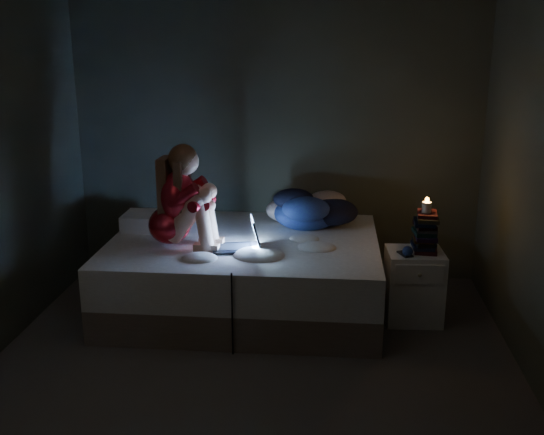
# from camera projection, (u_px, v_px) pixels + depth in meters

# --- Properties ---
(floor) EXTENTS (3.60, 3.80, 0.02)m
(floor) POSITION_uv_depth(u_px,v_px,m) (250.00, 377.00, 4.26)
(floor) COLOR #453F3C
(floor) RESTS_ON ground
(wall_back) EXTENTS (3.60, 0.02, 2.60)m
(wall_back) POSITION_uv_depth(u_px,v_px,m) (276.00, 135.00, 5.72)
(wall_back) COLOR #2D3128
(wall_back) RESTS_ON ground
(wall_front) EXTENTS (3.60, 0.02, 2.60)m
(wall_front) POSITION_uv_depth(u_px,v_px,m) (172.00, 320.00, 2.06)
(wall_front) COLOR #2D3128
(wall_front) RESTS_ON ground
(bed) EXTENTS (2.13, 1.59, 0.58)m
(bed) POSITION_uv_depth(u_px,v_px,m) (245.00, 273.00, 5.24)
(bed) COLOR #B8B5B0
(bed) RESTS_ON ground
(pillow) EXTENTS (0.46, 0.33, 0.13)m
(pillow) POSITION_uv_depth(u_px,v_px,m) (152.00, 221.00, 5.41)
(pillow) COLOR silver
(pillow) RESTS_ON bed
(woman) EXTENTS (0.52, 0.36, 0.80)m
(woman) POSITION_uv_depth(u_px,v_px,m) (169.00, 196.00, 4.89)
(woman) COLOR maroon
(woman) RESTS_ON bed
(laptop) EXTENTS (0.41, 0.33, 0.26)m
(laptop) POSITION_uv_depth(u_px,v_px,m) (235.00, 234.00, 4.87)
(laptop) COLOR black
(laptop) RESTS_ON bed
(clothes_pile) EXTENTS (0.68, 0.60, 0.34)m
(clothes_pile) POSITION_uv_depth(u_px,v_px,m) (306.00, 207.00, 5.44)
(clothes_pile) COLOR navy
(clothes_pile) RESTS_ON bed
(nightstand) EXTENTS (0.45, 0.40, 0.57)m
(nightstand) POSITION_uv_depth(u_px,v_px,m) (413.00, 286.00, 5.01)
(nightstand) COLOR silver
(nightstand) RESTS_ON ground
(book_stack) EXTENTS (0.19, 0.25, 0.32)m
(book_stack) POSITION_uv_depth(u_px,v_px,m) (425.00, 231.00, 4.88)
(book_stack) COLOR black
(book_stack) RESTS_ON nightstand
(candle) EXTENTS (0.07, 0.07, 0.08)m
(candle) POSITION_uv_depth(u_px,v_px,m) (427.00, 206.00, 4.83)
(candle) COLOR beige
(candle) RESTS_ON book_stack
(phone) EXTENTS (0.11, 0.16, 0.01)m
(phone) POSITION_uv_depth(u_px,v_px,m) (404.00, 254.00, 4.86)
(phone) COLOR black
(phone) RESTS_ON nightstand
(blue_orb) EXTENTS (0.08, 0.08, 0.08)m
(blue_orb) POSITION_uv_depth(u_px,v_px,m) (407.00, 251.00, 4.82)
(blue_orb) COLOR navy
(blue_orb) RESTS_ON nightstand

